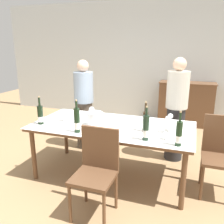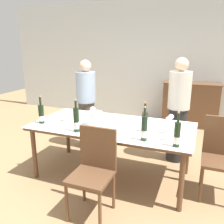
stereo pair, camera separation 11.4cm
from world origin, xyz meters
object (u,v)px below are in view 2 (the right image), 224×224
Objects in this scene: chair_right_end at (221,152)px; wine_glass_2 at (171,117)px; person_guest_left at (178,111)px; wine_bottle_2 at (41,114)px; wine_glass_1 at (165,125)px; wine_bottle_1 at (144,129)px; person_host at (86,105)px; wine_glass_3 at (93,110)px; dining_table at (112,129)px; wine_bottle_3 at (177,135)px; wine_glass_0 at (168,120)px; wine_bottle_4 at (76,121)px; chair_near_front at (94,166)px; sideboard_cabinet at (190,104)px; wine_glass_4 at (167,131)px; ice_bucket at (95,118)px; wine_glass_5 at (64,114)px; wine_bottle_0 at (145,122)px.

wine_glass_2 is at bearing 160.50° from chair_right_end.
chair_right_end is (0.63, -0.22, -0.30)m from wine_glass_2.
wine_bottle_2 is at bearing -146.94° from person_guest_left.
wine_glass_2 is at bearing 87.45° from wine_glass_1.
wine_glass_1 is at bearing 59.65° from wine_bottle_1.
person_host reaches higher than wine_glass_2.
wine_glass_3 is at bearing 144.64° from wine_bottle_1.
dining_table is 5.42× the size of wine_bottle_1.
wine_glass_2 is at bearing 102.41° from wine_bottle_3.
wine_bottle_1 is at bearing -101.26° from person_guest_left.
dining_table is 0.99m from wine_bottle_3.
wine_bottle_1 is 2.72× the size of wine_glass_2.
wine_glass_0 is at bearing 17.98° from dining_table.
wine_glass_1 is (1.02, 0.34, -0.04)m from wine_bottle_4.
wine_glass_1 is at bearing 48.42° from chair_near_front.
sideboard_cabinet is at bearing 61.59° from wine_glass_3.
wine_bottle_3 reaches higher than wine_glass_4.
ice_bucket is at bearing -157.56° from wine_glass_2.
wine_glass_0 is 1.42m from wine_glass_5.
chair_right_end is at bearing -11.92° from wine_glass_0.
wine_glass_1 is 1.20m from wine_glass_3.
wine_bottle_0 is at bearing 143.22° from wine_bottle_3.
wine_bottle_4 is 3.08× the size of wine_glass_0.
wine_glass_3 is 0.97× the size of wine_glass_5.
dining_table is at bearing 5.91° from wine_glass_5.
wine_glass_1 is (0.71, -0.05, 0.16)m from dining_table.
wine_glass_2 is 0.74m from chair_right_end.
chair_right_end reaches higher than wine_glass_5.
wine_glass_3 is at bearing 57.00° from wine_glass_5.
sideboard_cabinet is 2.40m from wine_glass_2.
wine_bottle_0 is 0.98× the size of wine_bottle_3.
ice_bucket reaches higher than wine_glass_4.
wine_glass_2 is at bearing 23.48° from dining_table.
chair_near_front is at bearing -83.16° from dining_table.
dining_table is at bearing 160.23° from wine_glass_4.
sideboard_cabinet is 2.52m from person_host.
person_guest_left is at bearing -92.65° from sideboard_cabinet.
wine_glass_3 is at bearing -53.04° from person_host.
dining_table is 13.99× the size of wine_glass_1.
wine_bottle_2 is (-1.76, -2.95, 0.38)m from sideboard_cabinet.
wine_bottle_3 is 0.18m from wine_glass_4.
wine_glass_3 is at bearing 116.24° from chair_near_front.
wine_glass_1 is at bearing 8.36° from wine_bottle_0.
wine_bottle_3 is (0.36, -0.04, -0.01)m from wine_bottle_1.
wine_bottle_2 is 1.64m from wine_glass_1.
wine_bottle_0 reaches higher than wine_glass_2.
wine_bottle_1 is at bearing -41.19° from person_host.
wine_bottle_3 is (0.88, -0.40, 0.19)m from dining_table.
wine_bottle_0 is 0.98× the size of wine_bottle_2.
wine_bottle_2 is at bearing -129.58° from wine_glass_3.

